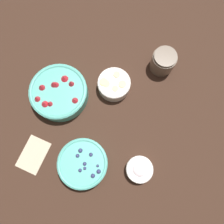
# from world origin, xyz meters

# --- Properties ---
(ground_plane) EXTENTS (4.00, 4.00, 0.00)m
(ground_plane) POSITION_xyz_m (0.00, 0.00, 0.00)
(ground_plane) COLOR #382319
(bowl_strawberries) EXTENTS (0.23, 0.23, 0.08)m
(bowl_strawberries) POSITION_xyz_m (0.03, -0.22, 0.04)
(bowl_strawberries) COLOR #56B7A8
(bowl_strawberries) RESTS_ON ground_plane
(bowl_blueberries) EXTENTS (0.18, 0.18, 0.07)m
(bowl_blueberries) POSITION_xyz_m (0.24, -0.02, 0.03)
(bowl_blueberries) COLOR #56B7A8
(bowl_blueberries) RESTS_ON ground_plane
(bowl_bananas) EXTENTS (0.13, 0.13, 0.05)m
(bowl_bananas) POSITION_xyz_m (-0.09, -0.03, 0.03)
(bowl_bananas) COLOR silver
(bowl_bananas) RESTS_ON ground_plane
(bowl_cream) EXTENTS (0.10, 0.10, 0.05)m
(bowl_cream) POSITION_xyz_m (0.18, 0.18, 0.03)
(bowl_cream) COLOR white
(bowl_cream) RESTS_ON ground_plane
(jar_chocolate) EXTENTS (0.10, 0.10, 0.09)m
(jar_chocolate) POSITION_xyz_m (-0.25, 0.11, 0.04)
(jar_chocolate) COLOR brown
(jar_chocolate) RESTS_ON ground_plane
(napkin) EXTENTS (0.13, 0.09, 0.01)m
(napkin) POSITION_xyz_m (0.29, -0.21, 0.00)
(napkin) COLOR beige
(napkin) RESTS_ON ground_plane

